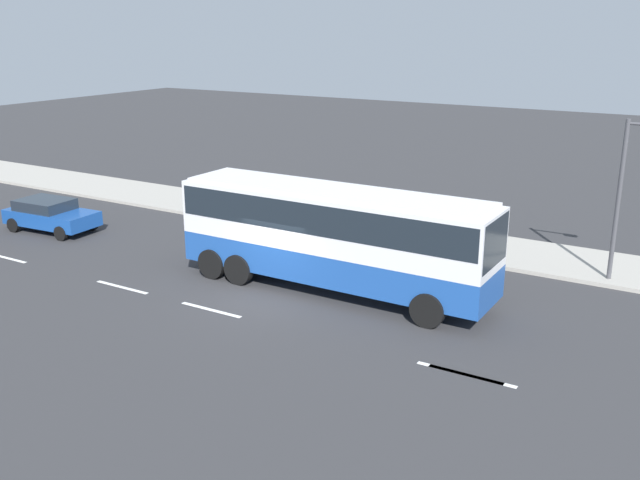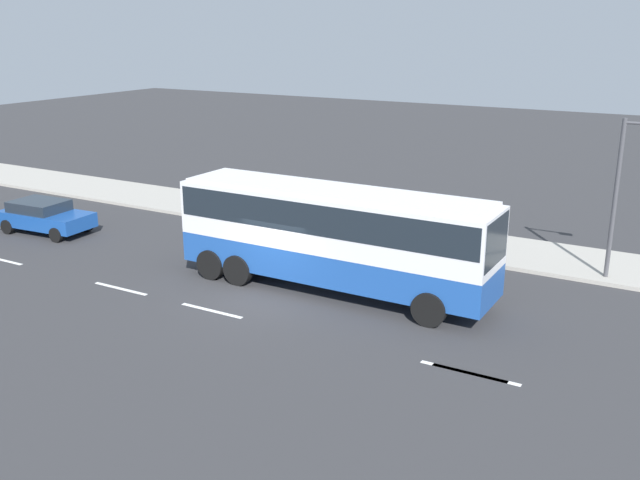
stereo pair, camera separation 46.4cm
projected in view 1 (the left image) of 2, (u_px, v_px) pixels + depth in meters
ground_plane at (272, 294)px, 24.25m from camera, size 120.00×120.00×0.00m
sidewalk_curb at (382, 232)px, 31.24m from camera, size 80.00×4.00×0.15m
lane_centreline at (288, 329)px, 21.47m from camera, size 40.61×0.16×0.01m
coach_bus at (333, 229)px, 23.93m from camera, size 11.22×2.66×3.61m
car_blue_saloon at (50, 214)px, 31.49m from camera, size 4.30×2.23×1.42m
pedestrian_near_curb at (277, 202)px, 32.49m from camera, size 0.32×0.32×1.59m
street_lamp at (628, 188)px, 24.24m from camera, size 1.95×0.24×5.68m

